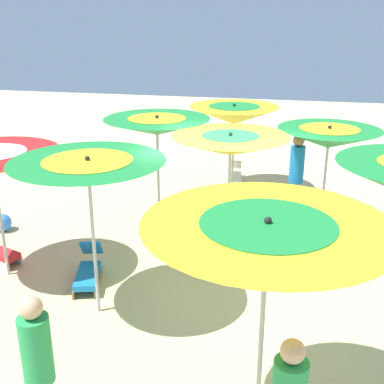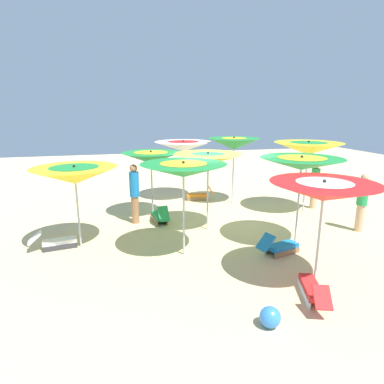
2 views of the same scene
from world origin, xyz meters
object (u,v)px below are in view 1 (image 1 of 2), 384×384
Objects in this scene: lounger_3 at (285,226)px; beachgoer_2 at (296,176)px; beach_umbrella_4 at (230,145)px; lounger_4 at (88,272)px; beach_umbrella_7 at (329,138)px; beach_umbrella_1 at (88,171)px; beach_umbrella_3 at (157,126)px; beach_umbrella_2 at (267,244)px; beachgoer_1 at (39,371)px; beach_ball at (3,223)px; lounger_0 at (236,177)px; beach_umbrella_6 at (234,115)px.

lounger_3 is 0.67× the size of beachgoer_2.
beach_umbrella_4 reaches higher than lounger_4.
beach_umbrella_7 is 1.18× the size of beachgoer_2.
beach_umbrella_1 is at bearing -43.92° from beach_umbrella_7.
beach_umbrella_3 is 1.00× the size of beach_umbrella_4.
beach_umbrella_7 is at bearing 171.48° from beach_umbrella_2.
beach_umbrella_1 is 1.38× the size of beachgoer_1.
lounger_3 is (-0.22, 2.54, -1.94)m from beach_umbrella_3.
beach_umbrella_2 reaches higher than beach_ball.
beach_umbrella_4 is 1.96× the size of lounger_0.
beach_umbrella_3 is 1.96× the size of lounger_0.
lounger_4 is at bearing -130.55° from beach_umbrella_2.
beach_ball is (1.76, -5.78, -0.83)m from beachgoer_2.
lounger_4 is 0.70× the size of beachgoer_1.
beachgoer_2 is at bearing 50.72° from beachgoer_1.
lounger_4 is (5.49, -1.72, 0.01)m from lounger_0.
lounger_3 is at bearing 94.99° from beach_umbrella_3.
beach_umbrella_6 is (-2.55, 1.15, -0.22)m from beach_umbrella_3.
beach_umbrella_6 is at bearing 115.62° from lounger_3.
lounger_0 is at bearing -143.70° from beach_umbrella_7.
beachgoer_2 is at bearing 26.06° from lounger_0.
beach_umbrella_7 is 6.25× the size of beach_ball.
beach_umbrella_7 reaches higher than beach_umbrella_6.
beach_umbrella_4 is 1.25× the size of beachgoer_2.
beach_umbrella_3 reaches higher than lounger_3.
beachgoer_2 is (1.57, 1.53, -0.93)m from beach_umbrella_6.
beach_umbrella_1 is at bearing 80.78° from beachgoer_1.
beach_umbrella_3 is 1.06× the size of beach_umbrella_7.
beach_umbrella_4 reaches higher than lounger_0.
beach_umbrella_4 is 2.60m from beachgoer_2.
lounger_3 is (2.94, 1.37, 0.02)m from lounger_0.
beachgoer_1 reaches higher than lounger_4.
beach_umbrella_1 is 1.02× the size of beach_umbrella_4.
lounger_0 is at bearing 65.26° from beachgoer_1.
beach_umbrella_6 reaches higher than beachgoer_1.
lounger_0 is at bearing 109.80° from lounger_3.
beachgoer_1 is at bearing -14.25° from lounger_0.
beach_umbrella_1 is 2.58m from beach_umbrella_4.
beach_umbrella_7 is at bearing 6.54° from lounger_3.
beachgoer_2 is (-6.42, 2.34, 0.09)m from beachgoer_1.
beach_umbrella_4 is 1.94× the size of lounger_4.
beach_umbrella_2 reaches higher than beach_umbrella_1.
lounger_4 is (2.56, -3.09, -0.00)m from lounger_3.
beach_ball is (-0.30, -4.67, -1.96)m from beach_umbrella_4.
beach_umbrella_6 is 1.85m from lounger_0.
beach_umbrella_7 is 1.28× the size of beachgoer_1.
beach_umbrella_3 is at bearing 151.42° from lounger_4.
lounger_3 is 6.11m from beachgoer_1.
beach_umbrella_6 reaches higher than lounger_0.
lounger_0 is at bearing 147.33° from lounger_4.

